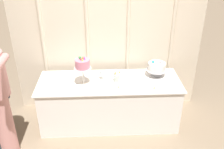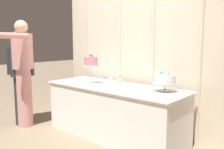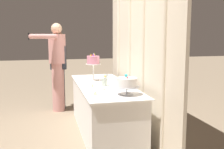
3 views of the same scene
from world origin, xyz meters
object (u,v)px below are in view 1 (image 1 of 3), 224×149
(flower_vase, at_px, (117,78))
(tealight_near_left, at_px, (135,83))
(tealight_near_right, at_px, (155,88))
(cake_display_nearleft, at_px, (83,65))
(cake_table, at_px, (109,102))
(cake_display_nearright, at_px, (157,67))
(tealight_far_left, at_px, (119,87))
(wine_glass, at_px, (102,73))

(flower_vase, bearing_deg, tealight_near_left, -12.78)
(flower_vase, bearing_deg, tealight_near_right, -23.80)
(cake_display_nearleft, xyz_separation_m, tealight_near_left, (0.73, 0.02, -0.30))
(cake_table, relative_size, tealight_near_right, 47.85)
(cake_display_nearleft, distance_m, tealight_near_right, 1.03)
(cake_display_nearright, distance_m, flower_vase, 0.63)
(cake_display_nearright, distance_m, tealight_far_left, 0.68)
(cake_table, xyz_separation_m, tealight_near_left, (0.37, -0.07, 0.37))
(flower_vase, xyz_separation_m, tealight_far_left, (0.02, -0.18, -0.05))
(wine_glass, xyz_separation_m, tealight_near_right, (0.72, -0.30, -0.09))
(cake_display_nearleft, relative_size, cake_display_nearright, 1.45)
(cake_display_nearleft, bearing_deg, tealight_far_left, -11.54)
(cake_display_nearleft, height_order, tealight_far_left, cake_display_nearleft)
(cake_display_nearright, distance_m, tealight_near_right, 0.41)
(cake_table, relative_size, flower_vase, 12.56)
(cake_table, height_order, cake_display_nearright, cake_display_nearright)
(wine_glass, height_order, flower_vase, flower_vase)
(tealight_near_right, bearing_deg, tealight_far_left, 174.28)
(cake_display_nearleft, relative_size, tealight_near_right, 10.33)
(cake_display_nearleft, distance_m, tealight_near_left, 0.79)
(cake_table, bearing_deg, wine_glass, 150.51)
(cake_display_nearright, relative_size, wine_glass, 2.20)
(cake_display_nearleft, bearing_deg, cake_table, 13.68)
(cake_display_nearright, distance_m, wine_glass, 0.82)
(tealight_far_left, height_order, tealight_near_right, tealight_far_left)
(cake_display_nearright, distance_m, tealight_near_left, 0.42)
(cake_table, bearing_deg, cake_display_nearleft, -166.32)
(flower_vase, bearing_deg, cake_table, 172.99)
(tealight_near_right, bearing_deg, flower_vase, 156.20)
(cake_table, xyz_separation_m, tealight_near_right, (0.61, -0.24, 0.37))
(cake_display_nearright, bearing_deg, tealight_far_left, -150.80)
(cake_display_nearleft, xyz_separation_m, wine_glass, (0.26, 0.15, -0.21))
(flower_vase, xyz_separation_m, tealight_near_right, (0.51, -0.22, -0.05))
(cake_display_nearleft, distance_m, cake_display_nearright, 1.11)
(wine_glass, height_order, tealight_near_right, wine_glass)
(tealight_near_left, bearing_deg, cake_table, 168.82)
(cake_table, height_order, cake_display_nearleft, cake_display_nearleft)
(cake_table, xyz_separation_m, cake_display_nearright, (0.71, 0.14, 0.51))
(cake_table, distance_m, cake_display_nearright, 0.88)
(cake_display_nearright, bearing_deg, cake_table, -169.03)
(cake_table, height_order, flower_vase, flower_vase)
(flower_vase, bearing_deg, cake_display_nearright, 13.93)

